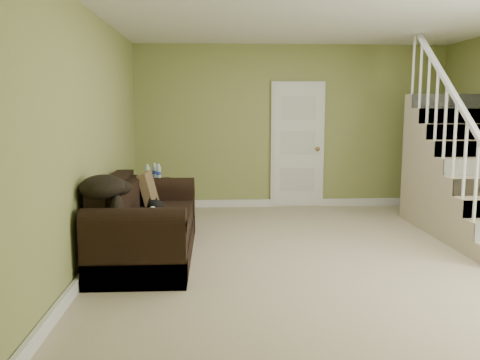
{
  "coord_description": "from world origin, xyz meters",
  "views": [
    {
      "loc": [
        -1.25,
        -5.42,
        1.63
      ],
      "look_at": [
        -0.95,
        0.42,
        0.78
      ],
      "focal_mm": 38.0,
      "sensor_mm": 36.0,
      "label": 1
    }
  ],
  "objects": [
    {
      "name": "baseboard_left",
      "position": [
        -2.47,
        0.0,
        0.06
      ],
      "size": [
        0.04,
        5.5,
        0.12
      ],
      "primitive_type": "cube",
      "color": "white",
      "rests_on": "floor"
    },
    {
      "name": "staircase",
      "position": [
        1.99,
        0.97,
        0.64
      ],
      "size": [
        1.0,
        2.51,
        2.82
      ],
      "color": "tan",
      "rests_on": "floor"
    },
    {
      "name": "wall_back",
      "position": [
        0.0,
        2.75,
        1.3
      ],
      "size": [
        5.0,
        0.04,
        2.6
      ],
      "primitive_type": "cube",
      "color": "#8A924E",
      "rests_on": "floor"
    },
    {
      "name": "banana",
      "position": [
        -1.88,
        -0.35,
        0.49
      ],
      "size": [
        0.13,
        0.21,
        0.06
      ],
      "primitive_type": "ellipsoid",
      "rotation": [
        0.0,
        0.0,
        0.38
      ],
      "color": "yellow",
      "rests_on": "sofa"
    },
    {
      "name": "wall_left",
      "position": [
        -2.5,
        0.0,
        1.3
      ],
      "size": [
        0.04,
        5.5,
        2.6
      ],
      "primitive_type": "cube",
      "color": "#8A924E",
      "rests_on": "floor"
    },
    {
      "name": "cat",
      "position": [
        -1.88,
        -0.09,
        0.56
      ],
      "size": [
        0.23,
        0.5,
        0.24
      ],
      "rotation": [
        0.0,
        0.0,
        -0.02
      ],
      "color": "black",
      "rests_on": "sofa"
    },
    {
      "name": "floor",
      "position": [
        0.0,
        0.0,
        0.0
      ],
      "size": [
        5.0,
        5.5,
        0.01
      ],
      "primitive_type": "cube",
      "color": "tan",
      "rests_on": "ground"
    },
    {
      "name": "wall_front",
      "position": [
        0.0,
        -2.75,
        1.3
      ],
      "size": [
        5.0,
        0.04,
        2.6
      ],
      "primitive_type": "cube",
      "color": "#8A924E",
      "rests_on": "floor"
    },
    {
      "name": "sofa",
      "position": [
        -2.02,
        0.01,
        0.33
      ],
      "size": [
        0.94,
        2.17,
        0.86
      ],
      "color": "black",
      "rests_on": "floor"
    },
    {
      "name": "throw_blanket",
      "position": [
        -2.29,
        -0.7,
        0.89
      ],
      "size": [
        0.55,
        0.63,
        0.22
      ],
      "primitive_type": "ellipsoid",
      "rotation": [
        0.0,
        0.0,
        -0.3
      ],
      "color": "black",
      "rests_on": "sofa"
    },
    {
      "name": "ceiling",
      "position": [
        0.0,
        0.0,
        2.6
      ],
      "size": [
        5.0,
        5.5,
        0.01
      ],
      "primitive_type": "cube",
      "color": "white",
      "rests_on": "wall_back"
    },
    {
      "name": "baseboard_back",
      "position": [
        0.0,
        2.72,
        0.06
      ],
      "size": [
        5.0,
        0.04,
        0.12
      ],
      "primitive_type": "cube",
      "color": "white",
      "rests_on": "floor"
    },
    {
      "name": "door",
      "position": [
        0.1,
        2.71,
        1.01
      ],
      "size": [
        0.86,
        0.12,
        2.02
      ],
      "color": "white",
      "rests_on": "floor"
    },
    {
      "name": "side_table",
      "position": [
        -2.09,
        1.69,
        0.31
      ],
      "size": [
        0.6,
        0.6,
        0.83
      ],
      "rotation": [
        0.0,
        0.0,
        0.24
      ],
      "color": "black",
      "rests_on": "floor"
    },
    {
      "name": "throw_pillow",
      "position": [
        -2.04,
        0.64,
        0.65
      ],
      "size": [
        0.22,
        0.41,
        0.41
      ],
      "primitive_type": "cube",
      "rotation": [
        0.0,
        -0.24,
        -0.06
      ],
      "color": "#44311B",
      "rests_on": "sofa"
    }
  ]
}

